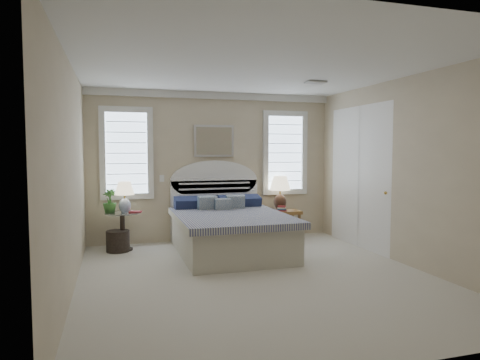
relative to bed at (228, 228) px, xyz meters
name	(u,v)px	position (x,y,z in m)	size (l,w,h in m)	color
floor	(257,277)	(0.00, -1.46, -0.39)	(4.50, 5.00, 0.01)	beige
ceiling	(258,67)	(0.00, -1.46, 2.31)	(4.50, 5.00, 0.01)	white
wall_back	(214,167)	(0.00, 1.04, 0.96)	(4.50, 0.02, 2.70)	#BAAA8B
wall_left	(70,177)	(-2.25, -1.46, 0.96)	(0.02, 5.00, 2.70)	#BAAA8B
wall_right	(406,171)	(2.25, -1.46, 0.96)	(0.02, 5.00, 2.70)	#BAAA8B
crown_molding	(214,96)	(0.00, 1.00, 2.25)	(4.50, 0.08, 0.12)	silver
hvac_vent	(316,82)	(1.20, -0.66, 2.29)	(0.30, 0.20, 0.02)	#B2B2B2
switch_plate	(162,178)	(-0.95, 1.03, 0.76)	(0.08, 0.01, 0.12)	silver
window_left	(127,153)	(-1.55, 1.02, 1.21)	(0.90, 0.06, 1.60)	#C9E3FF
window_right	(285,153)	(1.40, 1.02, 1.21)	(0.90, 0.06, 1.60)	#C9E3FF
painting	(214,141)	(0.00, 1.00, 1.43)	(0.74, 0.04, 0.58)	silver
closet_door	(359,177)	(2.23, -0.26, 0.81)	(0.02, 1.80, 2.40)	white
bed	(228,228)	(0.00, 0.00, 0.00)	(1.72, 2.28, 1.47)	#B6B2A0
side_table_left	(123,227)	(-1.65, 0.59, 0.00)	(0.56, 0.56, 0.63)	black
nightstand_right	(286,218)	(1.30, 0.69, 0.00)	(0.50, 0.40, 0.53)	olive
floor_pot	(118,241)	(-1.73, 0.53, -0.21)	(0.38, 0.38, 0.34)	black
lamp_left	(125,194)	(-1.61, 0.56, 0.56)	(0.36, 0.36, 0.51)	white
lamp_right	(280,189)	(1.23, 0.83, 0.54)	(0.45, 0.45, 0.65)	black
potted_plant	(110,201)	(-1.84, 0.60, 0.44)	(0.22, 0.22, 0.39)	#437D32
books_left	(136,212)	(-1.44, 0.50, 0.26)	(0.22, 0.17, 0.03)	maroon
books_right	(282,209)	(1.19, 0.65, 0.19)	(0.21, 0.18, 0.09)	maroon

